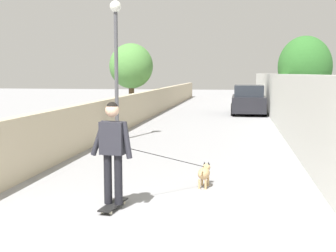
% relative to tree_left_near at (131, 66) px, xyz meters
% --- Properties ---
extents(ground_plane, '(80.00, 80.00, 0.00)m').
position_rel_tree_left_near_xyz_m(ground_plane, '(-5.00, -4.51, -2.54)').
color(ground_plane, gray).
extents(wall_left, '(48.00, 0.30, 1.30)m').
position_rel_tree_left_near_xyz_m(wall_left, '(-7.00, -1.48, -1.89)').
color(wall_left, tan).
rests_on(wall_left, ground).
extents(fence_right, '(48.00, 0.30, 2.13)m').
position_rel_tree_left_near_xyz_m(fence_right, '(-7.00, -7.54, -1.47)').
color(fence_right, silver).
rests_on(fence_right, ground).
extents(tree_left_near, '(2.40, 2.40, 3.79)m').
position_rel_tree_left_near_xyz_m(tree_left_near, '(0.00, 0.00, 0.00)').
color(tree_left_near, '#473523').
rests_on(tree_left_near, ground).
extents(tree_right_mid, '(2.06, 2.06, 3.61)m').
position_rel_tree_left_near_xyz_m(tree_right_mid, '(-6.00, -8.40, -0.12)').
color(tree_right_mid, '#473523').
rests_on(tree_right_mid, ground).
extents(lamp_post, '(0.36, 0.36, 4.42)m').
position_rel_tree_left_near_xyz_m(lamp_post, '(-10.35, -2.03, 0.47)').
color(lamp_post, '#4C4C51').
rests_on(lamp_post, ground).
extents(skateboard, '(0.82, 0.29, 0.08)m').
position_rel_tree_left_near_xyz_m(skateboard, '(-17.43, -3.92, -2.47)').
color(skateboard, black).
rests_on(skateboard, ground).
extents(person_skateboarder, '(0.26, 0.72, 1.64)m').
position_rel_tree_left_near_xyz_m(person_skateboarder, '(-17.43, -3.92, -1.50)').
color(person_skateboarder, black).
rests_on(person_skateboarder, skateboard).
extents(dog, '(1.94, 1.47, 1.06)m').
position_rel_tree_left_near_xyz_m(dog, '(-15.81, -5.24, -2.26)').
color(dog, tan).
rests_on(dog, ground).
extents(car_near, '(3.89, 1.80, 1.54)m').
position_rel_tree_left_near_xyz_m(car_near, '(0.03, -6.39, -1.83)').
color(car_near, black).
rests_on(car_near, ground).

